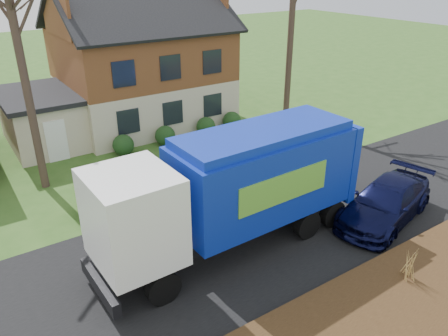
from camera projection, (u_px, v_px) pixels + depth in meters
ground at (256, 235)px, 15.99m from camera, size 120.00×120.00×0.00m
road at (256, 234)px, 15.98m from camera, size 80.00×7.00×0.02m
mulch_verge at (374, 321)px, 11.94m from camera, size 80.00×3.50×0.30m
main_house at (134, 57)px, 25.46m from camera, size 12.95×8.95×9.26m
garbage_truck at (239, 185)px, 14.45m from camera, size 9.68×2.82×4.12m
silver_sedan at (138, 189)px, 17.53m from camera, size 4.93×2.53×1.55m
navy_wagon at (386, 202)px, 16.65m from camera, size 5.51×3.29×1.50m
grass_clump_mid at (407, 264)px, 13.11m from camera, size 0.38×0.31×1.05m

